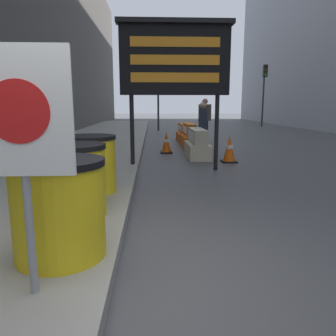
% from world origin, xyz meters
% --- Properties ---
extents(ground_plane, '(120.00, 120.00, 0.00)m').
position_xyz_m(ground_plane, '(0.00, 0.00, 0.00)').
color(ground_plane, '#474749').
extents(bare_tree, '(1.28, 1.34, 2.70)m').
position_xyz_m(bare_tree, '(-2.96, 5.36, 1.46)').
color(bare_tree, '#4C3D2D').
rests_on(bare_tree, sidewalk_left).
extents(barrel_drum_foreground, '(0.86, 0.86, 0.92)m').
position_xyz_m(barrel_drum_foreground, '(-0.51, 0.30, 0.62)').
color(barrel_drum_foreground, yellow).
rests_on(barrel_drum_foreground, sidewalk_left).
extents(barrel_drum_middle, '(0.86, 0.86, 0.92)m').
position_xyz_m(barrel_drum_middle, '(-0.66, 1.47, 0.62)').
color(barrel_drum_middle, yellow).
rests_on(barrel_drum_middle, sidewalk_left).
extents(barrel_drum_back, '(0.86, 0.86, 0.92)m').
position_xyz_m(barrel_drum_back, '(-0.66, 2.63, 0.62)').
color(barrel_drum_back, yellow).
rests_on(barrel_drum_back, sidewalk_left).
extents(warning_sign, '(0.72, 0.08, 1.79)m').
position_xyz_m(warning_sign, '(-0.55, -0.33, 1.40)').
color(warning_sign, gray).
rests_on(warning_sign, sidewalk_left).
extents(message_board, '(2.63, 0.36, 3.41)m').
position_xyz_m(message_board, '(0.87, 5.13, 2.56)').
color(message_board, black).
rests_on(message_board, ground_plane).
extents(jersey_barrier_cream, '(0.62, 1.72, 0.86)m').
position_xyz_m(jersey_barrier_cream, '(1.69, 7.12, 0.38)').
color(jersey_barrier_cream, beige).
rests_on(jersey_barrier_cream, ground_plane).
extents(jersey_barrier_orange_near, '(0.50, 1.78, 0.89)m').
position_xyz_m(jersey_barrier_orange_near, '(1.69, 9.40, 0.39)').
color(jersey_barrier_orange_near, orange).
rests_on(jersey_barrier_orange_near, ground_plane).
extents(jersey_barrier_orange_far, '(0.52, 2.08, 0.77)m').
position_xyz_m(jersey_barrier_orange_far, '(1.69, 11.50, 0.34)').
color(jersey_barrier_orange_far, orange).
rests_on(jersey_barrier_orange_far, ground_plane).
extents(traffic_cone_near, '(0.39, 0.39, 0.70)m').
position_xyz_m(traffic_cone_near, '(0.80, 8.06, 0.34)').
color(traffic_cone_near, black).
rests_on(traffic_cone_near, ground_plane).
extents(traffic_cone_mid, '(0.42, 0.42, 0.74)m').
position_xyz_m(traffic_cone_mid, '(2.45, 6.21, 0.36)').
color(traffic_cone_mid, black).
rests_on(traffic_cone_mid, ground_plane).
extents(traffic_light_near_curb, '(0.28, 0.45, 3.78)m').
position_xyz_m(traffic_light_near_curb, '(0.72, 17.96, 2.75)').
color(traffic_light_near_curb, '#2D2D30').
rests_on(traffic_light_near_curb, ground_plane).
extents(traffic_light_far_side, '(0.28, 0.45, 4.33)m').
position_xyz_m(traffic_light_far_side, '(8.29, 20.89, 3.13)').
color(traffic_light_far_side, '#2D2D30').
rests_on(traffic_light_far_side, ground_plane).
extents(pedestrian_worker, '(0.31, 0.46, 1.65)m').
position_xyz_m(pedestrian_worker, '(1.99, 8.13, 0.97)').
color(pedestrian_worker, '#23283D').
rests_on(pedestrian_worker, ground_plane).
extents(pedestrian_passerby, '(0.53, 0.55, 1.83)m').
position_xyz_m(pedestrian_passerby, '(2.62, 11.67, 1.08)').
color(pedestrian_passerby, '#23283D').
rests_on(pedestrian_passerby, ground_plane).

